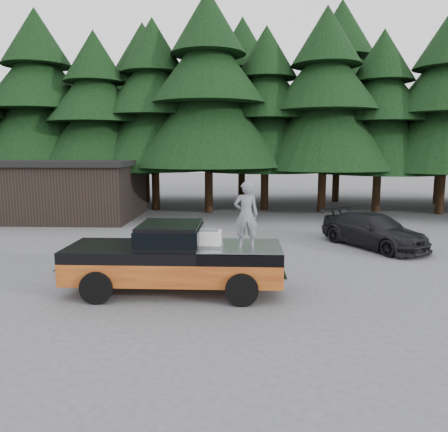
{
  "coord_description": "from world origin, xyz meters",
  "views": [
    {
      "loc": [
        1.1,
        -12.25,
        3.92
      ],
      "look_at": [
        0.57,
        0.0,
        2.02
      ],
      "focal_mm": 35.0,
      "sensor_mm": 36.0,
      "label": 1
    }
  ],
  "objects_px": {
    "air_compressor": "(210,239)",
    "man_on_bed": "(246,215)",
    "utility_building": "(65,189)",
    "pickup_truck": "(175,268)",
    "parked_car": "(373,230)"
  },
  "relations": [
    {
      "from": "man_on_bed",
      "to": "utility_building",
      "type": "bearing_deg",
      "value": -56.92
    },
    {
      "from": "air_compressor",
      "to": "man_on_bed",
      "type": "height_order",
      "value": "man_on_bed"
    },
    {
      "from": "man_on_bed",
      "to": "parked_car",
      "type": "bearing_deg",
      "value": -135.25
    },
    {
      "from": "air_compressor",
      "to": "man_on_bed",
      "type": "distance_m",
      "value": 1.18
    },
    {
      "from": "parked_car",
      "to": "utility_building",
      "type": "relative_size",
      "value": 0.56
    },
    {
      "from": "air_compressor",
      "to": "utility_building",
      "type": "relative_size",
      "value": 0.07
    },
    {
      "from": "utility_building",
      "to": "parked_car",
      "type": "bearing_deg",
      "value": -23.89
    },
    {
      "from": "air_compressor",
      "to": "parked_car",
      "type": "bearing_deg",
      "value": 48.9
    },
    {
      "from": "utility_building",
      "to": "man_on_bed",
      "type": "bearing_deg",
      "value": -51.75
    },
    {
      "from": "air_compressor",
      "to": "parked_car",
      "type": "relative_size",
      "value": 0.13
    },
    {
      "from": "pickup_truck",
      "to": "air_compressor",
      "type": "distance_m",
      "value": 1.32
    },
    {
      "from": "pickup_truck",
      "to": "air_compressor",
      "type": "bearing_deg",
      "value": -9.82
    },
    {
      "from": "parked_car",
      "to": "air_compressor",
      "type": "bearing_deg",
      "value": -166.53
    },
    {
      "from": "pickup_truck",
      "to": "utility_building",
      "type": "height_order",
      "value": "utility_building"
    },
    {
      "from": "pickup_truck",
      "to": "parked_car",
      "type": "height_order",
      "value": "parked_car"
    }
  ]
}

